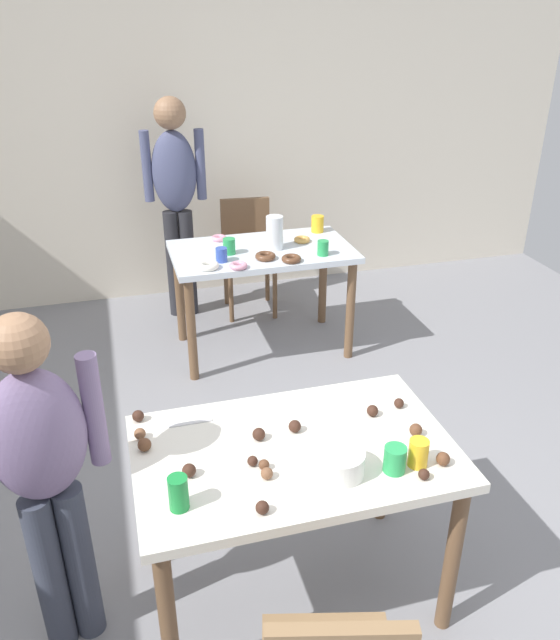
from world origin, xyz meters
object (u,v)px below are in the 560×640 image
Objects in this scene: person_girl_near at (44,467)px; soda_can at (178,493)px; dining_table_near at (294,470)px; dining_table_far at (262,264)px; person_adult_far at (175,189)px; mixing_bowl at (340,463)px; chair_far_table at (248,249)px; pitcher_far at (275,233)px.

person_girl_near reaches higher than soda_can.
dining_table_near is 0.98× the size of dining_table_far.
dining_table_near is 2.83m from person_adult_far.
dining_table_far is 6.84× the size of mixing_bowl.
chair_far_table is 3.92× the size of pitcher_far.
dining_table_far is at bearing 58.18° from person_girl_near.
person_girl_near reaches higher than mixing_bowl.
chair_far_table is at bearing 92.05° from pitcher_far.
dining_table_far is at bearing 69.54° from soda_can.
mixing_bowl reaches higher than dining_table_near.
dining_table_near is 0.26m from mixing_bowl.
person_adult_far is at bearing 73.79° from person_girl_near.
pitcher_far reaches higher than mixing_bowl.
pitcher_far reaches higher than soda_can.
person_adult_far reaches higher than dining_table_far.
dining_table_far is 1.38× the size of chair_far_table.
soda_can is (-0.56, -0.02, 0.02)m from mixing_bowl.
person_girl_near is at bearing -121.82° from dining_table_far.
pitcher_far is at bearing 76.81° from dining_table_near.
dining_table_near is at bearing -100.91° from dining_table_far.
person_girl_near reaches higher than pitcher_far.
soda_can reaches higher than mixing_bowl.
dining_table_near is at bearing -99.35° from chair_far_table.
soda_can reaches higher than dining_table_near.
chair_far_table is at bearing 73.06° from soda_can.
pitcher_far is at bearing 56.32° from person_girl_near.
mixing_bowl is 0.56m from soda_can.
pitcher_far is (0.48, 2.06, 0.22)m from dining_table_near.
person_girl_near is 11.44× the size of soda_can.
person_adult_far is (-0.52, 0.02, 0.50)m from chair_far_table.
dining_table_near is at bearing -88.69° from person_adult_far.
dining_table_far is at bearing 82.68° from mixing_bowl.
person_girl_near reaches higher than dining_table_near.
pitcher_far reaches higher than dining_table_near.
mixing_bowl is at bearing 2.14° from soda_can.
chair_far_table is 7.13× the size of soda_can.
dining_table_far is 2.44m from soda_can.
dining_table_near is 2.12m from dining_table_far.
dining_table_near is 2.13m from pitcher_far.
pitcher_far is (0.08, -0.02, 0.22)m from dining_table_far.
mixing_bowl is (0.98, -0.21, -0.03)m from person_girl_near.
mixing_bowl is at bearing -12.07° from person_girl_near.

